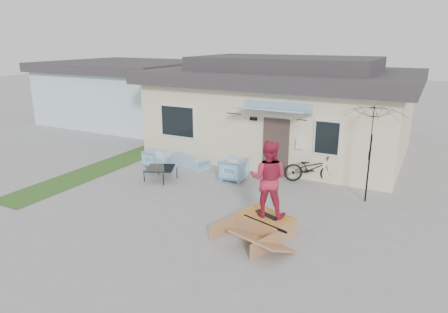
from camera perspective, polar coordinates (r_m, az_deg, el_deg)
The scene contains 13 objects.
ground at distance 11.61m, azimuth -5.51°, elevation -8.21°, with size 90.00×90.00×0.00m, color gray.
grass_strip at distance 16.18m, azimuth -17.18°, elevation -1.68°, with size 1.40×8.00×0.01m, color #2B511F.
house at distance 18.01m, azimuth 8.41°, elevation 7.01°, with size 10.80×8.49×4.10m.
neighbor_house at distance 25.10m, azimuth -13.41°, elevation 8.99°, with size 8.60×7.60×3.50m.
loveseat at distance 15.79m, azimuth -4.88°, elevation -0.21°, with size 1.67×0.49×0.65m, color teal.
armchair_left at distance 15.91m, azimuth -9.80°, elevation -0.15°, with size 0.69×0.65×0.71m, color teal.
armchair_right at distance 14.19m, azimuth 1.31°, elevation -1.66°, with size 0.82×0.77×0.85m, color teal.
coffee_table at distance 14.41m, azimuth -8.91°, elevation -2.40°, with size 0.92×0.92×0.45m, color black.
bicycle at distance 14.26m, azimuth 12.23°, elevation -1.20°, with size 0.65×1.87×1.20m, color black.
patio_umbrella at distance 12.68m, azimuth 19.95°, elevation 1.38°, with size 2.31×2.22×2.20m.
skate_ramp at distance 10.58m, azimuth 5.89°, elevation -9.43°, with size 1.34×1.79×0.45m, color #9D6B41, non-canonical shape.
skateboard at distance 10.50m, azimuth 6.08°, elevation -8.13°, with size 0.76×0.19×0.05m, color black.
skater at distance 10.13m, azimuth 6.25°, elevation -2.97°, with size 0.96×0.74×1.96m, color #AD223E.
Camera 1 is at (5.86, -8.79, 4.81)m, focal length 32.48 mm.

